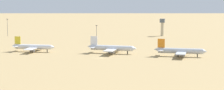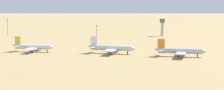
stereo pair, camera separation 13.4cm
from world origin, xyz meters
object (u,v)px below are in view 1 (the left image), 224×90
at_px(parked_jet_yellow_3, 33,47).
at_px(control_tower, 162,26).
at_px(parked_jet_orange_5, 180,51).
at_px(light_pole_west, 7,26).
at_px(parked_jet_white_4, 111,48).
at_px(light_pole_mid, 97,32).

relative_size(parked_jet_yellow_3, control_tower, 1.93).
distance_m(parked_jet_orange_5, control_tower, 154.58).
relative_size(parked_jet_orange_5, light_pole_west, 2.07).
bearing_deg(parked_jet_yellow_3, light_pole_west, 123.41).
bearing_deg(light_pole_west, parked_jet_yellow_3, -55.67).
xyz_separation_m(parked_jet_yellow_3, parked_jet_white_4, (61.50, 3.83, 0.33)).
relative_size(control_tower, light_pole_mid, 1.22).
xyz_separation_m(parked_jet_yellow_3, control_tower, (84.15, 150.28, 7.21)).
bearing_deg(parked_jet_yellow_3, light_pole_mid, 70.57).
xyz_separation_m(control_tower, light_pole_west, (-159.46, -40.01, -0.66)).
distance_m(parked_jet_orange_5, light_pole_mid, 121.27).
height_order(parked_jet_white_4, parked_jet_orange_5, parked_jet_white_4).
relative_size(parked_jet_white_4, control_tower, 2.10).
distance_m(control_tower, light_pole_mid, 85.34).
distance_m(parked_jet_orange_5, light_pole_west, 219.09).
relative_size(parked_jet_yellow_3, light_pole_west, 1.94).
distance_m(light_pole_west, light_pole_mid, 106.87).
xyz_separation_m(light_pole_west, light_pole_mid, (103.94, -24.76, -1.71)).
bearing_deg(parked_jet_yellow_3, parked_jet_white_4, 2.64).
height_order(parked_jet_yellow_3, control_tower, control_tower).
bearing_deg(parked_jet_yellow_3, control_tower, 59.83).
relative_size(parked_jet_yellow_3, parked_jet_white_4, 0.92).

